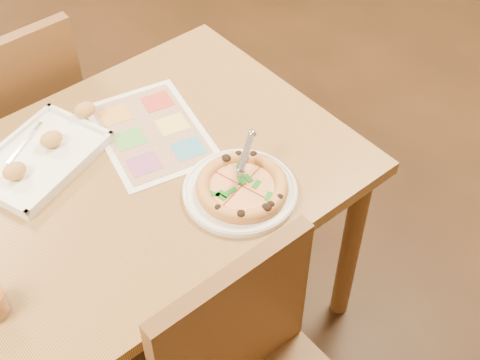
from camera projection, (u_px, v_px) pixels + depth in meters
dining_table at (112, 210)px, 1.79m from camera, size 1.30×0.85×0.72m
chair_far at (14, 115)px, 2.15m from camera, size 0.42×0.42×0.47m
plate at (240, 191)px, 1.71m from camera, size 0.32×0.32×0.02m
pizza at (242, 187)px, 1.69m from camera, size 0.24×0.24×0.04m
pizza_cutter at (245, 158)px, 1.69m from camera, size 0.12×0.09×0.08m
appetizer_tray at (42, 155)px, 1.79m from camera, size 0.41×0.33×0.06m
menu at (151, 132)px, 1.87m from camera, size 0.35×0.44×0.00m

